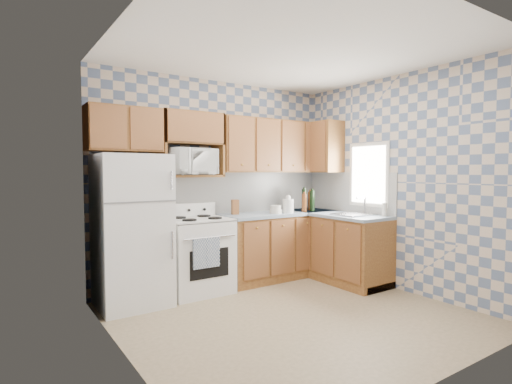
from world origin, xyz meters
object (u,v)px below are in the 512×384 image
(microwave, at_px, (190,162))
(stove_body, at_px, (197,256))
(refrigerator, at_px, (132,230))
(electric_kettle, at_px, (288,206))

(microwave, bearing_deg, stove_body, -82.58)
(refrigerator, distance_m, microwave, 1.10)
(stove_body, bearing_deg, electric_kettle, -5.85)
(refrigerator, xyz_separation_m, electric_kettle, (2.13, -0.11, 0.18))
(microwave, xyz_separation_m, electric_kettle, (1.36, -0.24, -0.60))
(refrigerator, height_order, microwave, microwave)
(stove_body, xyz_separation_m, microwave, (-0.04, 0.10, 1.16))
(refrigerator, bearing_deg, electric_kettle, -2.97)
(stove_body, height_order, microwave, microwave)
(microwave, relative_size, electric_kettle, 3.07)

